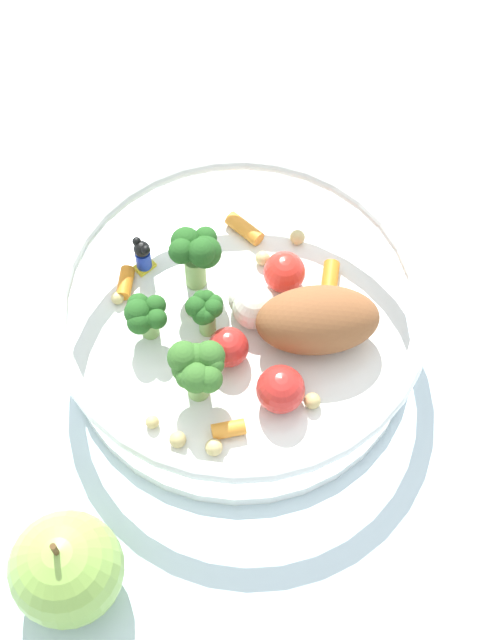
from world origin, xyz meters
TOP-DOWN VIEW (x-y plane):
  - ground_plane at (0.00, 0.00)m, footprint 2.40×2.40m
  - food_container at (-0.01, 0.01)m, footprint 0.25×0.25m
  - loose_apple at (-0.06, 0.20)m, footprint 0.07×0.07m

SIDE VIEW (x-z plane):
  - ground_plane at x=0.00m, z-range 0.00..0.00m
  - food_container at x=-0.01m, z-range 0.00..0.07m
  - loose_apple at x=-0.06m, z-range -0.01..0.08m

